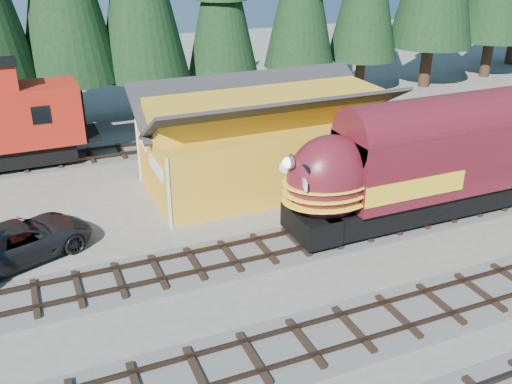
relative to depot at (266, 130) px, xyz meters
name	(u,v)px	position (x,y,z in m)	size (l,w,h in m)	color
ground	(379,285)	(0.00, -10.50, -2.96)	(120.00, 120.00, 0.00)	#6B665B
track_siding	(502,198)	(10.00, -6.50, -2.90)	(68.00, 3.20, 0.33)	#4C4947
track_spur	(55,161)	(-10.00, 7.50, -2.90)	(32.00, 3.20, 0.33)	#4C4947
depot	(266,130)	(0.00, 0.00, 0.00)	(12.80, 7.00, 5.30)	gold
locomotive	(438,165)	(5.61, -6.50, -0.42)	(15.96, 3.17, 4.34)	black
pickup_truck_a	(21,241)	(-12.22, -3.11, -2.17)	(2.65, 5.74, 1.60)	black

